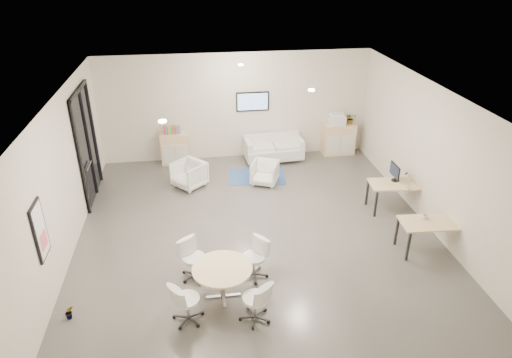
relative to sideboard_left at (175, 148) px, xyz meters
The scene contains 21 objects.
room_shell 4.78m from the sideboard_left, 66.26° to the right, with size 9.60×10.60×4.80m.
glass_door 2.91m from the sideboard_left, 139.98° to the right, with size 0.09×1.90×2.85m.
artwork 6.31m from the sideboard_left, 109.73° to the right, with size 0.05×0.54×1.04m.
wall_tv 2.70m from the sideboard_left, ahead, with size 0.98×0.06×0.58m.
ceiling_spots 4.67m from the sideboard_left, 63.97° to the right, with size 3.14×4.14×0.03m.
sideboard_left is the anchor object (origin of this frame).
sideboard_right 5.06m from the sideboard_left, ahead, with size 0.98×0.47×0.98m.
books 0.59m from the sideboard_left, behind, with size 0.49×0.14×0.22m.
printer 4.98m from the sideboard_left, ahead, with size 0.56×0.48×0.37m.
loveseat 2.95m from the sideboard_left, ahead, with size 1.77×0.97×0.64m.
blue_rug 2.67m from the sideboard_left, 29.62° to the right, with size 1.57×1.05×0.01m, color #305494.
armchair_left 1.65m from the sideboard_left, 76.60° to the right, with size 0.76×0.71×0.78m, color silver.
armchair_right 2.99m from the sideboard_left, 35.27° to the right, with size 0.68×0.64×0.70m, color silver.
desk_rear 6.48m from the sideboard_left, 33.14° to the right, with size 1.41×0.79×0.71m.
desk_front 7.59m from the sideboard_left, 44.34° to the right, with size 1.38×0.75×0.70m.
monitor 6.38m from the sideboard_left, 32.21° to the right, with size 0.20×0.50×0.44m.
round_table 6.24m from the sideboard_left, 81.36° to the right, with size 1.10×1.10×0.67m.
meeting_chairs 6.24m from the sideboard_left, 81.36° to the right, with size 2.11×2.11×0.82m.
plant_cabinet 5.42m from the sideboard_left, ahead, with size 0.30×0.34×0.26m, color #3F7F3F.
plant_floor 6.60m from the sideboard_left, 105.61° to the right, with size 0.15×0.28×0.12m, color #3F7F3F.
cup 7.42m from the sideboard_left, 44.07° to the right, with size 0.12×0.09×0.12m, color white.
Camera 1 is at (-1.27, -8.54, 5.82)m, focal length 32.00 mm.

